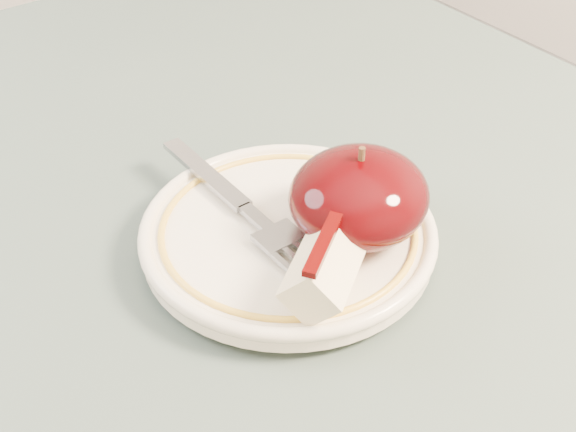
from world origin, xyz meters
TOP-DOWN VIEW (x-y plane):
  - table at (0.00, 0.00)m, footprint 0.90×0.90m
  - plate at (0.11, -0.00)m, footprint 0.18×0.18m
  - apple_half at (0.14, -0.03)m, footprint 0.09×0.08m
  - apple_wedge at (0.10, -0.05)m, footprint 0.09×0.08m
  - fork at (0.10, 0.03)m, footprint 0.03×0.17m

SIDE VIEW (x-z plane):
  - table at x=0.00m, z-range 0.29..1.04m
  - plate at x=0.11m, z-range 0.75..0.77m
  - fork at x=0.10m, z-range 0.77..0.78m
  - apple_wedge at x=0.10m, z-range 0.77..0.81m
  - apple_half at x=0.14m, z-range 0.76..0.82m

